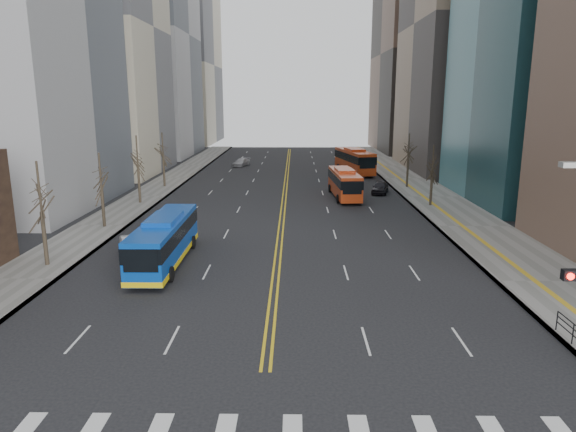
# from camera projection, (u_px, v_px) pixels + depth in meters

# --- Properties ---
(sidewalk_right) EXTENTS (7.00, 130.00, 0.15)m
(sidewalk_right) POSITION_uv_depth(u_px,v_px,m) (432.00, 197.00, 60.66)
(sidewalk_right) COLOR slate
(sidewalk_right) RESTS_ON ground
(sidewalk_left) EXTENTS (5.00, 130.00, 0.15)m
(sidewalk_left) POSITION_uv_depth(u_px,v_px,m) (146.00, 196.00, 61.10)
(sidewalk_left) COLOR slate
(sidewalk_left) RESTS_ON ground
(centerline) EXTENTS (0.55, 100.00, 0.01)m
(centerline) POSITION_uv_depth(u_px,v_px,m) (286.00, 184.00, 70.65)
(centerline) COLOR gold
(centerline) RESTS_ON ground
(office_towers) EXTENTS (83.00, 134.00, 58.00)m
(office_towers) POSITION_uv_depth(u_px,v_px,m) (288.00, 15.00, 78.48)
(office_towers) COLOR gray
(office_towers) RESTS_ON ground
(street_trees) EXTENTS (35.20, 47.20, 7.60)m
(street_trees) POSITION_uv_depth(u_px,v_px,m) (208.00, 168.00, 49.72)
(street_trees) COLOR #2C241B
(street_trees) RESTS_ON ground
(blue_bus) EXTENTS (2.79, 11.76, 3.43)m
(blue_bus) POSITION_uv_depth(u_px,v_px,m) (165.00, 239.00, 36.03)
(blue_bus) COLOR #0B40A6
(blue_bus) RESTS_ON ground
(red_bus_near) EXTENTS (3.24, 10.88, 3.42)m
(red_bus_near) POSITION_uv_depth(u_px,v_px,m) (344.00, 182.00, 60.41)
(red_bus_near) COLOR #BB3914
(red_bus_near) RESTS_ON ground
(red_bus_far) EXTENTS (5.28, 12.66, 3.88)m
(red_bus_far) POSITION_uv_depth(u_px,v_px,m) (354.00, 159.00, 80.44)
(red_bus_far) COLOR #BB3914
(red_bus_far) RESTS_ON ground
(car_white) EXTENTS (3.21, 4.67, 1.46)m
(car_white) POSITION_uv_depth(u_px,v_px,m) (133.00, 247.00, 37.98)
(car_white) COLOR silver
(car_white) RESTS_ON ground
(car_dark_mid) EXTENTS (2.89, 4.72, 1.50)m
(car_dark_mid) POSITION_uv_depth(u_px,v_px,m) (380.00, 187.00, 63.30)
(car_dark_mid) COLOR black
(car_dark_mid) RESTS_ON ground
(car_silver) EXTENTS (3.21, 4.88, 1.32)m
(car_silver) POSITION_uv_depth(u_px,v_px,m) (241.00, 162.00, 89.16)
(car_silver) COLOR #A3A2A8
(car_silver) RESTS_ON ground
(car_dark_far) EXTENTS (2.95, 4.20, 1.06)m
(car_dark_far) POSITION_uv_depth(u_px,v_px,m) (347.00, 162.00, 91.22)
(car_dark_far) COLOR black
(car_dark_far) RESTS_ON ground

